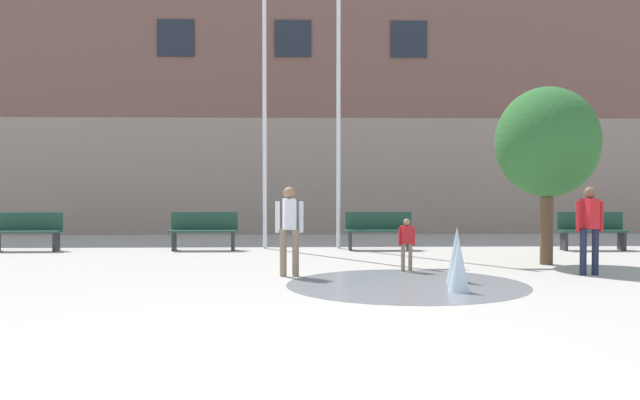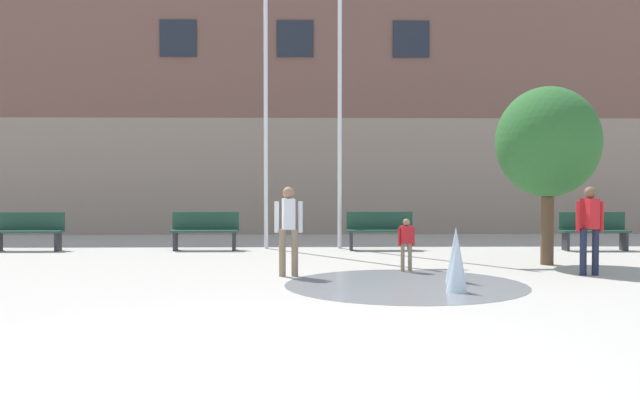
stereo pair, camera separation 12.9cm
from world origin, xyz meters
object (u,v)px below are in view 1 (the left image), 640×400
Objects in this scene: park_bench_center at (204,230)px; street_tree_near_building at (547,143)px; park_bench_near_trashcan at (379,230)px; park_bench_far_left at (27,231)px; flagpole_left at (266,56)px; adult_watching at (590,223)px; teen_by_trashcan at (289,224)px; park_bench_far_right at (592,230)px; flagpole_right at (340,56)px; child_running at (407,241)px.

park_bench_center is 0.45× the size of street_tree_near_building.
park_bench_center is at bearing 179.53° from park_bench_near_trashcan.
park_bench_far_left is 7.05m from flagpole_left.
park_bench_far_left is 1.01× the size of adult_watching.
flagpole_left reaches higher than teen_by_trashcan.
park_bench_center is 1.01× the size of adult_watching.
flagpole_left is (-2.73, 0.42, 4.22)m from park_bench_near_trashcan.
flagpole_right is at bearing 173.85° from park_bench_far_right.
park_bench_center is at bearing 0.80° from park_bench_far_left.
flagpole_right is at bearing 155.44° from park_bench_near_trashcan.
flagpole_left reaches higher than park_bench_far_right.
child_running is (8.43, -4.04, 0.10)m from park_bench_far_left.
park_bench_far_right is at bearing -32.53° from adult_watching.
park_bench_center is 4.20m from park_bench_near_trashcan.
child_running is 6.71m from flagpole_left.
flagpole_right is at bearing -0.00° from flagpole_left.
park_bench_far_left is 12.54m from adult_watching.
park_bench_far_right is at bearing -66.89° from teen_by_trashcan.
park_bench_far_right is 8.92m from flagpole_left.
street_tree_near_building is (5.16, 1.64, 1.51)m from teen_by_trashcan.
park_bench_center and park_bench_near_trashcan have the same top height.
adult_watching is 0.45× the size of street_tree_near_building.
park_bench_far_left is 1.01× the size of teen_by_trashcan.
teen_by_trashcan is 0.45× the size of street_tree_near_building.
adult_watching is at bearing -82.08° from street_tree_near_building.
adult_watching is (3.27, -4.67, 0.45)m from park_bench_near_trashcan.
park_bench_center is 0.18× the size of flagpole_right.
child_running is (2.18, 0.61, -0.35)m from teen_by_trashcan.
child_running is (0.07, -4.07, 0.10)m from park_bench_near_trashcan.
teen_by_trashcan reaches higher than park_bench_far_right.
park_bench_far_left is 0.45× the size of street_tree_near_building.
park_bench_near_trashcan is 5.04m from flagpole_left.
teen_by_trashcan reaches higher than park_bench_center.
park_bench_near_trashcan is 4.07m from child_running.
child_running is 0.11× the size of flagpole_right.
park_bench_center is at bearing 15.34° from teen_by_trashcan.
adult_watching is 7.61m from flagpole_right.
street_tree_near_building is (3.05, -3.04, 1.97)m from park_bench_near_trashcan.
child_running is (4.27, -4.10, 0.10)m from park_bench_center.
street_tree_near_building reaches higher than park_bench_far_right.
street_tree_near_building is (-2.05, -2.82, 1.97)m from park_bench_far_right.
park_bench_far_left is 13.46m from park_bench_far_right.
park_bench_center is 4.48m from flagpole_left.
park_bench_center is 8.84m from adult_watching.
park_bench_near_trashcan is 4.74m from street_tree_near_building.
park_bench_far_right is 0.18× the size of flagpole_left.
flagpole_left reaches higher than adult_watching.
child_running is at bearing -77.50° from flagpole_right.
park_bench_center is 0.18× the size of flagpole_left.
flagpole_left reaches higher than child_running.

